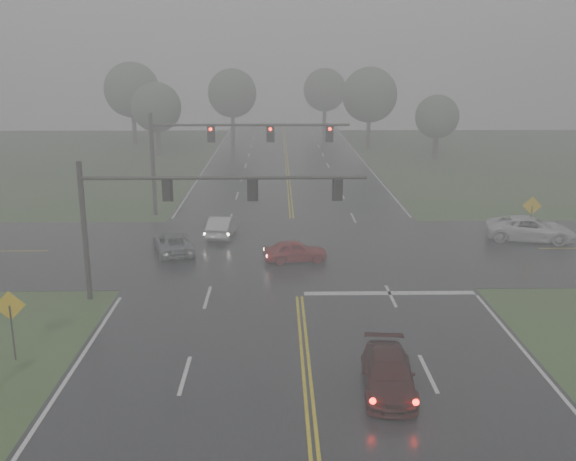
{
  "coord_description": "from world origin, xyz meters",
  "views": [
    {
      "loc": [
        -1.06,
        -15.47,
        11.29
      ],
      "look_at": [
        -0.52,
        16.0,
        2.85
      ],
      "focal_mm": 40.0,
      "sensor_mm": 36.0,
      "label": 1
    }
  ],
  "objects_px": {
    "car_grey": "(174,253)",
    "signal_gantry_far": "(214,143)",
    "sedan_red": "(295,262)",
    "pickup_white": "(529,240)",
    "signal_gantry_near": "(172,203)",
    "sedan_silver": "(222,236)",
    "sedan_maroon": "(388,390)"
  },
  "relations": [
    {
      "from": "sedan_maroon",
      "to": "car_grey",
      "type": "bearing_deg",
      "value": 125.65
    },
    {
      "from": "sedan_red",
      "to": "pickup_white",
      "type": "relative_size",
      "value": 0.66
    },
    {
      "from": "car_grey",
      "to": "signal_gantry_far",
      "type": "xyz_separation_m",
      "value": [
        1.68,
        9.95,
        5.34
      ]
    },
    {
      "from": "signal_gantry_far",
      "to": "car_grey",
      "type": "bearing_deg",
      "value": -99.6
    },
    {
      "from": "sedan_maroon",
      "to": "sedan_silver",
      "type": "height_order",
      "value": "sedan_silver"
    },
    {
      "from": "sedan_maroon",
      "to": "signal_gantry_far",
      "type": "relative_size",
      "value": 0.3
    },
    {
      "from": "sedan_red",
      "to": "sedan_silver",
      "type": "distance_m",
      "value": 7.2
    },
    {
      "from": "pickup_white",
      "to": "signal_gantry_near",
      "type": "height_order",
      "value": "signal_gantry_near"
    },
    {
      "from": "sedan_silver",
      "to": "car_grey",
      "type": "distance_m",
      "value": 4.56
    },
    {
      "from": "sedan_maroon",
      "to": "pickup_white",
      "type": "bearing_deg",
      "value": 61.51
    },
    {
      "from": "car_grey",
      "to": "signal_gantry_far",
      "type": "bearing_deg",
      "value": -116.23
    },
    {
      "from": "sedan_red",
      "to": "signal_gantry_far",
      "type": "distance_m",
      "value": 14.04
    },
    {
      "from": "sedan_maroon",
      "to": "signal_gantry_near",
      "type": "relative_size",
      "value": 0.32
    },
    {
      "from": "sedan_red",
      "to": "signal_gantry_near",
      "type": "bearing_deg",
      "value": 126.28
    },
    {
      "from": "sedan_red",
      "to": "pickup_white",
      "type": "height_order",
      "value": "pickup_white"
    },
    {
      "from": "sedan_red",
      "to": "sedan_silver",
      "type": "relative_size",
      "value": 0.88
    },
    {
      "from": "signal_gantry_near",
      "to": "signal_gantry_far",
      "type": "xyz_separation_m",
      "value": [
        0.35,
        17.46,
        0.57
      ]
    },
    {
      "from": "sedan_silver",
      "to": "signal_gantry_far",
      "type": "distance_m",
      "value": 8.25
    },
    {
      "from": "car_grey",
      "to": "signal_gantry_near",
      "type": "height_order",
      "value": "signal_gantry_near"
    },
    {
      "from": "car_grey",
      "to": "signal_gantry_near",
      "type": "bearing_deg",
      "value": 83.43
    },
    {
      "from": "pickup_white",
      "to": "sedan_red",
      "type": "bearing_deg",
      "value": 118.5
    },
    {
      "from": "sedan_red",
      "to": "car_grey",
      "type": "bearing_deg",
      "value": 68.62
    },
    {
      "from": "car_grey",
      "to": "pickup_white",
      "type": "relative_size",
      "value": 0.81
    },
    {
      "from": "sedan_silver",
      "to": "sedan_red",
      "type": "bearing_deg",
      "value": 135.9
    },
    {
      "from": "sedan_maroon",
      "to": "signal_gantry_near",
      "type": "xyz_separation_m",
      "value": [
        -8.78,
        9.15,
        4.77
      ]
    },
    {
      "from": "sedan_silver",
      "to": "signal_gantry_far",
      "type": "height_order",
      "value": "signal_gantry_far"
    },
    {
      "from": "sedan_maroon",
      "to": "car_grey",
      "type": "relative_size",
      "value": 0.98
    },
    {
      "from": "signal_gantry_near",
      "to": "sedan_red",
      "type": "bearing_deg",
      "value": 44.0
    },
    {
      "from": "sedan_silver",
      "to": "signal_gantry_far",
      "type": "relative_size",
      "value": 0.28
    },
    {
      "from": "sedan_maroon",
      "to": "signal_gantry_far",
      "type": "distance_m",
      "value": 28.42
    },
    {
      "from": "sedan_red",
      "to": "car_grey",
      "type": "xyz_separation_m",
      "value": [
        -7.28,
        1.77,
        0.0
      ]
    },
    {
      "from": "sedan_silver",
      "to": "signal_gantry_far",
      "type": "xyz_separation_m",
      "value": [
        -0.94,
        6.22,
        5.34
      ]
    }
  ]
}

